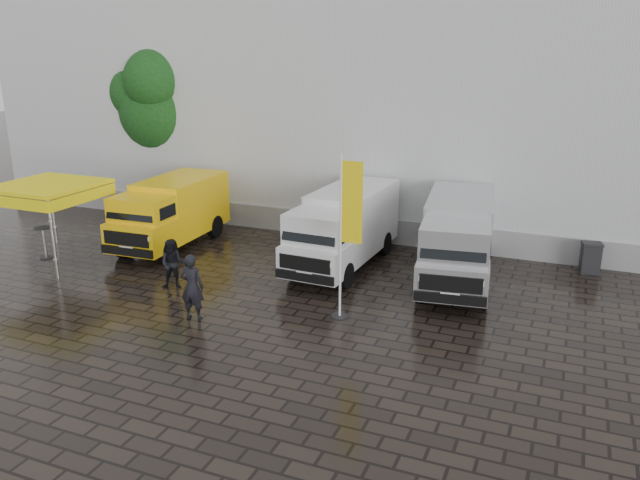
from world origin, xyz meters
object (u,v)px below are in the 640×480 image
Objects in this scene: wheelie_bin at (591,257)px; cocktail_table at (44,243)px; van_silver at (457,242)px; person_tent at (173,264)px; person_front at (192,287)px; van_white at (343,230)px; van_yellow at (171,214)px; canopy_tent at (47,189)px; flagpole at (347,230)px.

cocktail_table is at bearing -171.41° from wheelie_bin.
van_silver is 9.38m from person_tent.
person_front is (8.17, -2.53, 0.39)m from cocktail_table.
wheelie_bin is (18.78, 6.10, -0.05)m from cocktail_table.
van_white is 0.98× the size of van_silver.
van_yellow is 7.08m from van_white.
wheelie_bin is at bearing 18.58° from canopy_tent.
van_white is 11.14m from cocktail_table.
van_white is 1.90× the size of canopy_tent.
cocktail_table reaches higher than wheelie_bin.
van_silver is at bearing -0.42° from van_yellow.
flagpole reaches higher than wheelie_bin.
van_white is 1.29× the size of flagpole.
person_tent is at bearing -56.74° from van_yellow.
flagpole reaches higher than person_front.
flagpole reaches higher than van_white.
cocktail_table is at bearing 176.32° from flagpole.
wheelie_bin is 0.67× the size of person_tent.
flagpole is (8.72, -3.84, 1.37)m from van_yellow.
van_yellow is 4.64m from person_tent.
canopy_tent reaches higher than wheelie_bin.
person_front is (-2.39, -5.99, -0.36)m from van_white.
van_silver is at bearing -144.68° from person_front.
van_white is 6.46m from person_front.
van_white is at bearing 19.15° from canopy_tent.
van_yellow is 0.89× the size of van_silver.
canopy_tent is 11.73m from flagpole.
person_tent is (-4.37, -4.14, -0.53)m from van_white.
canopy_tent reaches higher than van_silver.
van_yellow is 15.59m from wheelie_bin.
cocktail_table is at bearing -174.32° from van_silver.
person_front is at bearing -17.20° from cocktail_table.
person_tent is (5.68, -0.65, -1.89)m from canopy_tent.
van_yellow is at bearing -178.15° from wheelie_bin.
canopy_tent is 2.74× the size of cocktail_table.
cocktail_table is (-3.50, -3.06, -0.70)m from van_yellow.
van_silver is at bearing 2.57° from person_tent.
flagpole is 2.94× the size of person_tent.
cocktail_table is (-0.52, 0.03, -2.11)m from canopy_tent.
person_front is (-4.05, -1.74, -1.69)m from flagpole.
canopy_tent is 1.66× the size of person_front.
canopy_tent is at bearing -173.72° from van_silver.
van_yellow is at bearing -57.79° from person_front.
wheelie_bin is (6.55, 6.89, -2.13)m from flagpole.
person_tent is (2.69, -3.74, -0.48)m from van_yellow.
cocktail_table is at bearing -141.33° from van_yellow.
person_tent is at bearing -50.68° from person_front.
person_front is (4.67, -5.59, -0.31)m from van_yellow.
person_tent is at bearing -134.10° from van_white.
van_silver reaches higher than van_yellow.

